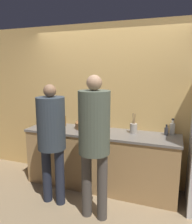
{
  "coord_description": "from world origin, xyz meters",
  "views": [
    {
      "loc": [
        1.06,
        -2.76,
        1.88
      ],
      "look_at": [
        0.0,
        0.14,
        1.27
      ],
      "focal_mm": 35.0,
      "sensor_mm": 36.0,
      "label": 1
    }
  ],
  "objects_px": {
    "person_center": "(94,134)",
    "bottle_amber": "(64,120)",
    "cup_blue": "(44,127)",
    "bottle_dark": "(166,131)",
    "bottle_clear": "(172,128)",
    "person_left": "(52,133)",
    "fruit_bowl": "(87,125)",
    "utensil_crock": "(134,128)"
  },
  "relations": [
    {
      "from": "person_center",
      "to": "bottle_amber",
      "type": "xyz_separation_m",
      "value": [
        -0.87,
        0.86,
        -0.09
      ]
    },
    {
      "from": "person_center",
      "to": "cup_blue",
      "type": "height_order",
      "value": "person_center"
    },
    {
      "from": "bottle_dark",
      "to": "bottle_clear",
      "type": "height_order",
      "value": "bottle_clear"
    },
    {
      "from": "person_center",
      "to": "cup_blue",
      "type": "bearing_deg",
      "value": 153.27
    },
    {
      "from": "bottle_clear",
      "to": "bottle_dark",
      "type": "bearing_deg",
      "value": -138.36
    },
    {
      "from": "bottle_clear",
      "to": "person_left",
      "type": "bearing_deg",
      "value": -150.36
    },
    {
      "from": "fruit_bowl",
      "to": "person_center",
      "type": "bearing_deg",
      "value": -62.1
    },
    {
      "from": "fruit_bowl",
      "to": "bottle_dark",
      "type": "xyz_separation_m",
      "value": [
        1.25,
        0.06,
        0.01
      ]
    },
    {
      "from": "bottle_dark",
      "to": "person_left",
      "type": "bearing_deg",
      "value": -151.13
    },
    {
      "from": "person_left",
      "to": "person_center",
      "type": "xyz_separation_m",
      "value": [
        0.66,
        -0.1,
        0.08
      ]
    },
    {
      "from": "fruit_bowl",
      "to": "person_left",
      "type": "bearing_deg",
      "value": -105.7
    },
    {
      "from": "bottle_clear",
      "to": "utensil_crock",
      "type": "bearing_deg",
      "value": -166.91
    },
    {
      "from": "bottle_amber",
      "to": "fruit_bowl",
      "type": "bearing_deg",
      "value": -1.68
    },
    {
      "from": "fruit_bowl",
      "to": "cup_blue",
      "type": "bearing_deg",
      "value": -153.67
    },
    {
      "from": "bottle_dark",
      "to": "bottle_clear",
      "type": "distance_m",
      "value": 0.11
    },
    {
      "from": "person_center",
      "to": "bottle_clear",
      "type": "bearing_deg",
      "value": 48.02
    },
    {
      "from": "person_left",
      "to": "fruit_bowl",
      "type": "xyz_separation_m",
      "value": [
        0.21,
        0.75,
        -0.05
      ]
    },
    {
      "from": "person_left",
      "to": "cup_blue",
      "type": "xyz_separation_m",
      "value": [
        -0.41,
        0.44,
        -0.07
      ]
    },
    {
      "from": "bottle_amber",
      "to": "bottle_clear",
      "type": "bearing_deg",
      "value": 3.8
    },
    {
      "from": "utensil_crock",
      "to": "fruit_bowl",
      "type": "bearing_deg",
      "value": 179.94
    },
    {
      "from": "fruit_bowl",
      "to": "cup_blue",
      "type": "xyz_separation_m",
      "value": [
        -0.62,
        -0.31,
        -0.02
      ]
    },
    {
      "from": "bottle_dark",
      "to": "person_center",
      "type": "bearing_deg",
      "value": -131.41
    },
    {
      "from": "person_left",
      "to": "cup_blue",
      "type": "relative_size",
      "value": 22.34
    },
    {
      "from": "bottle_dark",
      "to": "cup_blue",
      "type": "xyz_separation_m",
      "value": [
        -1.87,
        -0.36,
        -0.03
      ]
    },
    {
      "from": "fruit_bowl",
      "to": "bottle_clear",
      "type": "xyz_separation_m",
      "value": [
        1.33,
        0.13,
        0.04
      ]
    },
    {
      "from": "person_center",
      "to": "bottle_amber",
      "type": "relative_size",
      "value": 7.25
    },
    {
      "from": "bottle_clear",
      "to": "bottle_amber",
      "type": "bearing_deg",
      "value": -176.2
    },
    {
      "from": "person_left",
      "to": "cup_blue",
      "type": "distance_m",
      "value": 0.61
    },
    {
      "from": "person_left",
      "to": "person_center",
      "type": "relative_size",
      "value": 0.93
    },
    {
      "from": "bottle_dark",
      "to": "cup_blue",
      "type": "distance_m",
      "value": 1.9
    },
    {
      "from": "person_center",
      "to": "utensil_crock",
      "type": "height_order",
      "value": "person_center"
    },
    {
      "from": "bottle_dark",
      "to": "bottle_clear",
      "type": "bearing_deg",
      "value": 41.64
    },
    {
      "from": "person_left",
      "to": "bottle_dark",
      "type": "relative_size",
      "value": 10.48
    },
    {
      "from": "person_left",
      "to": "fruit_bowl",
      "type": "height_order",
      "value": "person_left"
    },
    {
      "from": "bottle_dark",
      "to": "bottle_clear",
      "type": "relative_size",
      "value": 0.67
    },
    {
      "from": "utensil_crock",
      "to": "person_left",
      "type": "bearing_deg",
      "value": -142.78
    },
    {
      "from": "utensil_crock",
      "to": "bottle_dark",
      "type": "bearing_deg",
      "value": 6.92
    },
    {
      "from": "person_left",
      "to": "cup_blue",
      "type": "bearing_deg",
      "value": 133.31
    },
    {
      "from": "person_center",
      "to": "utensil_crock",
      "type": "bearing_deg",
      "value": 69.13
    },
    {
      "from": "utensil_crock",
      "to": "bottle_clear",
      "type": "xyz_separation_m",
      "value": [
        0.55,
        0.13,
        0.01
      ]
    },
    {
      "from": "person_center",
      "to": "bottle_dark",
      "type": "relative_size",
      "value": 11.29
    },
    {
      "from": "utensil_crock",
      "to": "bottle_amber",
      "type": "relative_size",
      "value": 1.22
    }
  ]
}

